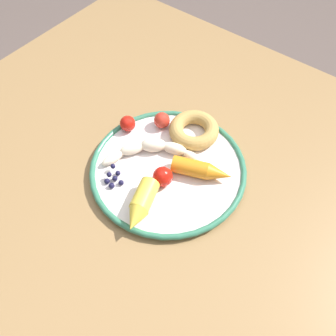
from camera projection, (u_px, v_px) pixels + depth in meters
name	position (u px, v px, depth m)	size (l,w,h in m)	color
ground_plane	(176.00, 282.00, 1.37)	(6.00, 6.00, 0.00)	brown
dining_table	(181.00, 186.00, 0.85)	(1.16, 0.92, 0.72)	olive
plate	(168.00, 169.00, 0.77)	(0.32, 0.32, 0.02)	silver
banana	(153.00, 150.00, 0.78)	(0.17, 0.14, 0.03)	#F8E3C2
carrot_orange	(202.00, 170.00, 0.75)	(0.12, 0.08, 0.03)	orange
carrot_yellow	(141.00, 205.00, 0.70)	(0.07, 0.11, 0.04)	yellow
donut	(194.00, 130.00, 0.81)	(0.11, 0.11, 0.03)	#B68D49
blueberry_pile	(113.00, 178.00, 0.75)	(0.05, 0.04, 0.02)	#191638
tomato_near	(127.00, 124.00, 0.82)	(0.03, 0.03, 0.03)	red
tomato_mid	(163.00, 177.00, 0.73)	(0.04, 0.04, 0.04)	red
tomato_far	(162.00, 120.00, 0.82)	(0.04, 0.04, 0.04)	red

